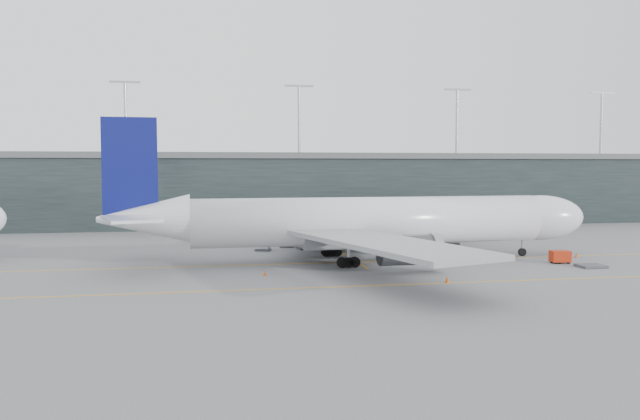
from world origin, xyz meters
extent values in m
plane|color=#545358|center=(0.00, 0.00, 0.00)|extent=(320.00, 320.00, 0.00)
cube|color=orange|center=(0.00, -4.00, 0.01)|extent=(160.00, 0.25, 0.02)
cube|color=orange|center=(0.00, -20.00, 0.01)|extent=(160.00, 0.25, 0.02)
cube|color=orange|center=(5.00, 20.00, 0.01)|extent=(0.25, 60.00, 0.02)
cube|color=black|center=(0.00, 58.00, 7.00)|extent=(240.00, 35.00, 14.00)
cube|color=#4E5153|center=(0.00, 58.00, 14.60)|extent=(240.00, 36.00, 1.20)
cylinder|color=#9E9EA3|center=(-30.00, 48.00, 22.00)|extent=(0.60, 0.60, 14.00)
cylinder|color=#9E9EA3|center=(5.00, 48.00, 22.00)|extent=(0.60, 0.60, 14.00)
cylinder|color=#9E9EA3|center=(40.00, 48.00, 22.00)|extent=(0.60, 0.60, 14.00)
cylinder|color=#9E9EA3|center=(75.00, 48.00, 22.00)|extent=(0.60, 0.60, 14.00)
cylinder|color=silver|center=(6.85, -3.28, 5.31)|extent=(46.20, 7.27, 6.21)
ellipsoid|color=silver|center=(31.38, -2.72, 5.31)|extent=(13.18, 6.51, 6.21)
cone|color=silver|center=(-21.69, -3.94, 6.01)|extent=(11.15, 6.21, 5.96)
cube|color=gray|center=(5.84, -3.31, 2.90)|extent=(16.14, 5.38, 2.00)
cube|color=black|center=(35.18, -2.63, 6.31)|extent=(2.27, 3.05, 0.80)
cube|color=gray|center=(4.20, -18.87, 4.31)|extent=(17.25, 30.41, 0.55)
cylinder|color=#3E3E44|center=(9.07, -12.75, 2.60)|extent=(7.09, 3.67, 3.51)
cube|color=gray|center=(3.48, 12.17, 4.31)|extent=(16.08, 30.38, 0.55)
cylinder|color=#3E3E44|center=(8.63, 6.27, 2.60)|extent=(7.09, 3.67, 3.51)
cube|color=#0A0F56|center=(-23.19, -3.98, 12.32)|extent=(6.52, 0.65, 12.02)
cube|color=silver|center=(-22.57, -9.47, 6.51)|extent=(7.82, 10.20, 0.35)
cube|color=silver|center=(-22.82, 1.54, 6.51)|extent=(7.48, 10.06, 0.35)
cylinder|color=black|center=(28.87, -2.78, 0.55)|extent=(1.11, 0.43, 1.10)
cylinder|color=#9E9EA3|center=(28.87, -2.78, 1.30)|extent=(0.30, 0.30, 2.60)
cylinder|color=black|center=(2.95, -8.18, 0.65)|extent=(1.31, 0.53, 1.30)
cylinder|color=black|center=(2.73, 1.43, 0.65)|extent=(1.31, 0.53, 1.30)
cube|color=#28282C|center=(21.67, 0.09, 4.66)|extent=(3.56, 3.86, 2.61)
cube|color=#28282C|center=(23.13, 7.69, 4.66)|extent=(4.58, 12.35, 2.33)
cube|color=#28282C|center=(25.42, 19.60, 4.66)|extent=(4.80, 12.39, 2.43)
cube|color=#28282C|center=(27.70, 31.51, 4.66)|extent=(5.03, 12.44, 2.52)
cylinder|color=#9E9EA3|center=(23.26, 8.33, 1.77)|extent=(0.47, 0.47, 3.54)
cube|color=#3E3E44|center=(23.26, 8.33, 0.33)|extent=(2.10, 1.73, 0.65)
cylinder|color=#28282C|center=(21.67, 40.50, 4.66)|extent=(3.73, 3.73, 2.80)
cylinder|color=#28282C|center=(21.67, 40.50, 1.68)|extent=(1.68, 1.68, 3.36)
cube|color=#A7240B|center=(30.41, -9.68, 0.92)|extent=(2.51, 1.72, 1.41)
cylinder|color=black|center=(29.50, -10.14, 0.22)|extent=(0.45, 0.20, 0.43)
cylinder|color=black|center=(31.23, -10.29, 0.22)|extent=(0.45, 0.20, 0.43)
cylinder|color=black|center=(29.60, -9.06, 0.22)|extent=(0.45, 0.20, 0.43)
cylinder|color=black|center=(31.32, -9.21, 0.22)|extent=(0.45, 0.20, 0.43)
cube|color=#3D3C42|center=(32.40, -13.29, 0.19)|extent=(3.21, 2.59, 0.31)
cube|color=#3E3E44|center=(-6.05, 9.00, 0.17)|extent=(2.65, 2.37, 0.22)
cube|color=#ADB2B9|center=(-6.05, 9.00, 1.16)|extent=(2.20, 2.12, 1.66)
cube|color=navy|center=(-6.05, 9.00, 2.02)|extent=(2.27, 2.19, 0.09)
cube|color=#3E3E44|center=(-2.14, 12.42, 0.15)|extent=(2.25, 1.94, 0.20)
cube|color=#9DA3A8|center=(-2.14, 12.42, 1.04)|extent=(1.84, 1.77, 1.49)
cube|color=navy|center=(-2.14, 12.42, 1.81)|extent=(1.90, 1.82, 0.08)
cube|color=#3E3E44|center=(0.33, 9.47, 0.17)|extent=(2.63, 2.28, 0.23)
cube|color=#B1B6BE|center=(0.33, 9.47, 1.20)|extent=(2.16, 2.07, 1.72)
cube|color=navy|center=(0.33, 9.47, 2.10)|extent=(2.23, 2.14, 0.09)
cone|color=#ED4A0D|center=(35.54, -5.28, 0.33)|extent=(0.41, 0.41, 0.65)
cone|color=#D6530B|center=(11.13, -19.81, 0.39)|extent=(0.48, 0.48, 0.77)
cone|color=#ED5B0D|center=(6.67, 10.69, 0.36)|extent=(0.46, 0.46, 0.73)
cone|color=#DE470C|center=(-7.71, -12.09, 0.31)|extent=(0.39, 0.39, 0.62)
camera|label=1|loc=(-13.87, -82.22, 12.40)|focal=35.00mm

